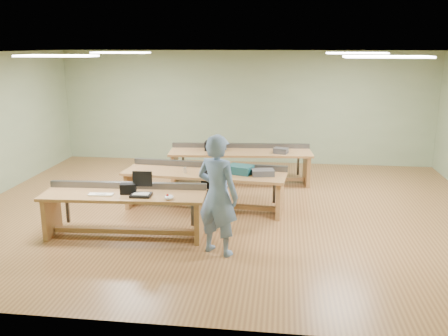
{
  "coord_description": "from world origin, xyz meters",
  "views": [
    {
      "loc": [
        1.04,
        -8.72,
        3.14
      ],
      "look_at": [
        0.02,
        -0.6,
        1.01
      ],
      "focal_mm": 38.0,
      "sensor_mm": 36.0,
      "label": 1
    }
  ],
  "objects_px": {
    "person": "(218,195)",
    "mug": "(215,171)",
    "workbench_back": "(240,159)",
    "task_chair": "(207,200)",
    "parts_bin_teal": "(240,169)",
    "drinks_can": "(185,170)",
    "camera_bag": "(128,189)",
    "workbench_front": "(124,205)",
    "parts_bin_grey": "(263,172)",
    "laptop_base": "(141,195)",
    "workbench_mid": "(205,181)"
  },
  "relations": [
    {
      "from": "person",
      "to": "mug",
      "type": "distance_m",
      "value": 1.96
    },
    {
      "from": "workbench_back",
      "to": "task_chair",
      "type": "bearing_deg",
      "value": -104.55
    },
    {
      "from": "parts_bin_teal",
      "to": "mug",
      "type": "xyz_separation_m",
      "value": [
        -0.47,
        -0.05,
        -0.03
      ]
    },
    {
      "from": "workbench_back",
      "to": "drinks_can",
      "type": "bearing_deg",
      "value": -118.09
    },
    {
      "from": "camera_bag",
      "to": "task_chair",
      "type": "bearing_deg",
      "value": 33.42
    },
    {
      "from": "drinks_can",
      "to": "person",
      "type": "bearing_deg",
      "value": -64.54
    },
    {
      "from": "workbench_front",
      "to": "mug",
      "type": "relative_size",
      "value": 20.6
    },
    {
      "from": "workbench_back",
      "to": "camera_bag",
      "type": "height_order",
      "value": "camera_bag"
    },
    {
      "from": "camera_bag",
      "to": "parts_bin_teal",
      "type": "height_order",
      "value": "camera_bag"
    },
    {
      "from": "parts_bin_teal",
      "to": "drinks_can",
      "type": "xyz_separation_m",
      "value": [
        -1.06,
        -0.09,
        -0.02
      ]
    },
    {
      "from": "workbench_back",
      "to": "mug",
      "type": "distance_m",
      "value": 2.05
    },
    {
      "from": "task_chair",
      "to": "parts_bin_grey",
      "type": "relative_size",
      "value": 2.08
    },
    {
      "from": "person",
      "to": "laptop_base",
      "type": "distance_m",
      "value": 1.38
    },
    {
      "from": "camera_bag",
      "to": "workbench_mid",
      "type": "bearing_deg",
      "value": 46.08
    },
    {
      "from": "workbench_back",
      "to": "laptop_base",
      "type": "xyz_separation_m",
      "value": [
        -1.3,
        -3.56,
        0.2
      ]
    },
    {
      "from": "laptop_base",
      "to": "camera_bag",
      "type": "xyz_separation_m",
      "value": [
        -0.25,
        0.11,
        0.07
      ]
    },
    {
      "from": "workbench_mid",
      "to": "mug",
      "type": "relative_size",
      "value": 24.14
    },
    {
      "from": "person",
      "to": "task_chair",
      "type": "bearing_deg",
      "value": -50.71
    },
    {
      "from": "laptop_base",
      "to": "parts_bin_grey",
      "type": "relative_size",
      "value": 0.79
    },
    {
      "from": "workbench_front",
      "to": "person",
      "type": "relative_size",
      "value": 1.46
    },
    {
      "from": "mug",
      "to": "camera_bag",
      "type": "bearing_deg",
      "value": -130.91
    },
    {
      "from": "workbench_mid",
      "to": "person",
      "type": "relative_size",
      "value": 1.71
    },
    {
      "from": "workbench_mid",
      "to": "drinks_can",
      "type": "xyz_separation_m",
      "value": [
        -0.36,
        -0.13,
        0.24
      ]
    },
    {
      "from": "person",
      "to": "laptop_base",
      "type": "relative_size",
      "value": 5.75
    },
    {
      "from": "workbench_front",
      "to": "parts_bin_grey",
      "type": "xyz_separation_m",
      "value": [
        2.24,
        1.4,
        0.25
      ]
    },
    {
      "from": "workbench_mid",
      "to": "workbench_back",
      "type": "xyz_separation_m",
      "value": [
        0.52,
        1.93,
        0.0
      ]
    },
    {
      "from": "workbench_front",
      "to": "workbench_back",
      "type": "relative_size",
      "value": 0.82
    },
    {
      "from": "workbench_back",
      "to": "person",
      "type": "distance_m",
      "value": 3.96
    },
    {
      "from": "laptop_base",
      "to": "parts_bin_teal",
      "type": "xyz_separation_m",
      "value": [
        1.48,
        1.6,
        0.06
      ]
    },
    {
      "from": "laptop_base",
      "to": "camera_bag",
      "type": "relative_size",
      "value": 1.29
    },
    {
      "from": "parts_bin_teal",
      "to": "parts_bin_grey",
      "type": "xyz_separation_m",
      "value": [
        0.43,
        -0.09,
        -0.02
      ]
    },
    {
      "from": "camera_bag",
      "to": "parts_bin_grey",
      "type": "distance_m",
      "value": 2.57
    },
    {
      "from": "camera_bag",
      "to": "person",
      "type": "bearing_deg",
      "value": -27.29
    },
    {
      "from": "camera_bag",
      "to": "parts_bin_teal",
      "type": "bearing_deg",
      "value": 30.82
    },
    {
      "from": "task_chair",
      "to": "workbench_mid",
      "type": "bearing_deg",
      "value": 123.22
    },
    {
      "from": "person",
      "to": "camera_bag",
      "type": "relative_size",
      "value": 7.43
    },
    {
      "from": "workbench_front",
      "to": "task_chair",
      "type": "bearing_deg",
      "value": 38.33
    },
    {
      "from": "workbench_front",
      "to": "task_chair",
      "type": "relative_size",
      "value": 3.18
    },
    {
      "from": "drinks_can",
      "to": "workbench_back",
      "type": "bearing_deg",
      "value": 66.68
    },
    {
      "from": "person",
      "to": "workbench_front",
      "type": "bearing_deg",
      "value": 7.79
    },
    {
      "from": "workbench_front",
      "to": "person",
      "type": "xyz_separation_m",
      "value": [
        1.64,
        -0.49,
        0.39
      ]
    },
    {
      "from": "mug",
      "to": "workbench_front",
      "type": "bearing_deg",
      "value": -132.71
    },
    {
      "from": "person",
      "to": "laptop_base",
      "type": "xyz_separation_m",
      "value": [
        -1.31,
        0.38,
        -0.17
      ]
    },
    {
      "from": "laptop_base",
      "to": "mug",
      "type": "relative_size",
      "value": 2.45
    },
    {
      "from": "workbench_front",
      "to": "person",
      "type": "bearing_deg",
      "value": -19.67
    },
    {
      "from": "workbench_back",
      "to": "parts_bin_grey",
      "type": "height_order",
      "value": "parts_bin_grey"
    },
    {
      "from": "parts_bin_grey",
      "to": "mug",
      "type": "xyz_separation_m",
      "value": [
        -0.91,
        0.04,
        -0.0
      ]
    },
    {
      "from": "parts_bin_teal",
      "to": "drinks_can",
      "type": "relative_size",
      "value": 3.97
    },
    {
      "from": "person",
      "to": "parts_bin_teal",
      "type": "bearing_deg",
      "value": -70.47
    },
    {
      "from": "workbench_mid",
      "to": "laptop_base",
      "type": "bearing_deg",
      "value": -110.26
    }
  ]
}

